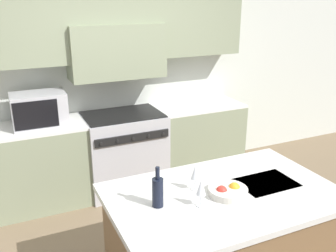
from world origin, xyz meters
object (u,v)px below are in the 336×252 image
object	(u,v)px
range_stove	(124,151)
wine_glass_far	(195,172)
microwave	(39,109)
wine_glass_near	(201,188)
fruit_bowl	(228,191)
wine_bottle	(158,191)

from	to	relation	value
range_stove	wine_glass_far	world-z (taller)	wine_glass_far
range_stove	microwave	xyz separation A→B (m)	(-0.91, 0.02, 0.64)
microwave	wine_glass_far	size ratio (longest dim) A/B	2.73
microwave	wine_glass_near	bearing A→B (deg)	-69.34
microwave	wine_glass_far	bearing A→B (deg)	-65.29
microwave	wine_glass_near	world-z (taller)	microwave
wine_glass_near	wine_glass_far	bearing A→B (deg)	70.97
wine_glass_near	fruit_bowl	distance (m)	0.28
microwave	wine_bottle	distance (m)	2.03
wine_glass_near	wine_glass_far	size ratio (longest dim) A/B	1.00
microwave	fruit_bowl	bearing A→B (deg)	-62.94
microwave	wine_bottle	bearing A→B (deg)	-75.09
range_stove	wine_glass_near	bearing A→B (deg)	-93.41
wine_glass_far	microwave	bearing A→B (deg)	114.71
microwave	fruit_bowl	xyz separation A→B (m)	(1.04, -2.03, -0.18)
microwave	wine_glass_near	xyz separation A→B (m)	(0.79, -2.08, -0.07)
wine_glass_near	wine_glass_far	distance (m)	0.23
wine_bottle	wine_glass_far	bearing A→B (deg)	15.69
wine_bottle	wine_glass_far	size ratio (longest dim) A/B	1.42
range_stove	wine_glass_near	distance (m)	2.14
microwave	wine_glass_far	world-z (taller)	microwave
wine_glass_far	fruit_bowl	bearing A→B (deg)	-42.56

